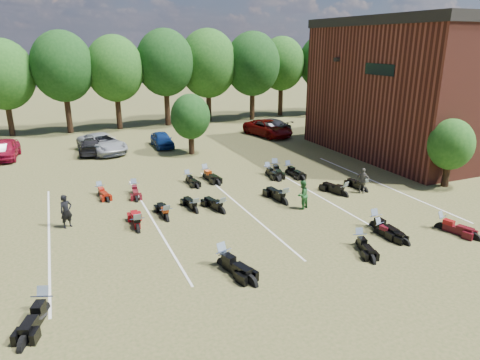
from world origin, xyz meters
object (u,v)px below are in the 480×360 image
car_4 (162,140)px  motorcycle_0 (45,313)px  motorcycle_7 (138,231)px  motorcycle_14 (135,193)px  person_black (66,211)px  motorcycle_3 (359,246)px  person_green (302,195)px  person_grey (363,181)px  car_0 (5,149)px

car_4 → motorcycle_0: bearing=-112.3°
motorcycle_0 → motorcycle_7: motorcycle_0 is taller
car_4 → motorcycle_14: 12.07m
person_black → motorcycle_7: 3.75m
car_4 → motorcycle_3: size_ratio=1.84×
person_green → motorcycle_0: 14.03m
person_grey → motorcycle_14: bearing=29.6°
motorcycle_3 → person_black: bearing=165.3°
person_black → person_green: bearing=-37.8°
motorcycle_0 → motorcycle_7: size_ratio=1.02×
person_green → motorcycle_3: person_green is taller
person_grey → car_0: bearing=12.7°
person_grey → motorcycle_3: person_grey is taller
person_green → motorcycle_14: 10.35m
person_green → car_4: bearing=-102.2°
car_0 → motorcycle_14: (7.91, -12.13, -0.77)m
car_0 → motorcycle_14: 14.51m
car_0 → person_grey: (20.78, -17.74, 0.03)m
car_4 → motorcycle_14: bearing=-111.0°
motorcycle_0 → person_grey: bearing=37.3°
car_0 → person_black: bearing=-71.3°
motorcycle_0 → motorcycle_7: (4.22, 5.45, 0.00)m
person_black → motorcycle_7: person_black is taller
motorcycle_14 → motorcycle_0: bearing=-109.0°
motorcycle_3 → motorcycle_7: 10.58m
motorcycle_0 → person_green: bearing=40.0°
person_black → motorcycle_14: bearing=18.2°
car_4 → person_green: bearing=-77.6°
car_4 → person_grey: (8.42, -16.81, 0.14)m
person_green → car_0: bearing=-73.1°
person_black → motorcycle_14: (3.99, 3.90, -0.86)m
car_4 → person_grey: 18.80m
person_grey → motorcycle_3: 7.51m
person_green → motorcycle_7: (-8.94, 0.64, -0.82)m
person_black → person_grey: (16.86, -1.71, -0.06)m
person_black → motorcycle_3: person_black is taller
motorcycle_0 → motorcycle_3: motorcycle_0 is taller
car_0 → motorcycle_0: car_0 is taller
motorcycle_7 → person_grey: bearing=-176.3°
person_black → motorcycle_0: person_black is taller
car_4 → motorcycle_7: bearing=-106.7°
motorcycle_7 → motorcycle_3: bearing=151.0°
motorcycle_0 → motorcycle_14: (5.06, 11.21, 0.00)m
person_green → motorcycle_7: bearing=-28.0°
car_4 → motorcycle_3: bearing=-80.1°
person_green → motorcycle_3: bearing=66.4°
motorcycle_3 → motorcycle_7: bearing=164.9°
person_black → motorcycle_14: 5.65m
person_grey → motorcycle_0: 18.79m
car_4 → person_green: person_green is taller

